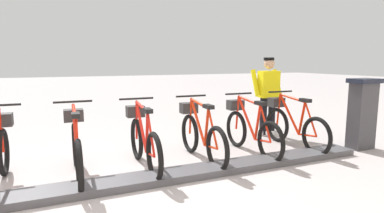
{
  "coord_description": "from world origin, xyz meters",
  "views": [
    {
      "loc": [
        -3.87,
        0.43,
        1.59
      ],
      "look_at": [
        0.5,
        -1.48,
        0.9
      ],
      "focal_mm": 29.54,
      "sensor_mm": 36.0,
      "label": 1
    }
  ],
  "objects_px": {
    "bike_docked_3": "(143,139)",
    "bike_docked_4": "(76,146)",
    "payment_kiosk": "(362,113)",
    "bike_docked_1": "(250,129)",
    "bike_docked_2": "(200,134)",
    "worker_near_rack": "(268,93)",
    "bike_docked_0": "(293,124)"
  },
  "relations": [
    {
      "from": "payment_kiosk",
      "to": "worker_near_rack",
      "type": "height_order",
      "value": "worker_near_rack"
    },
    {
      "from": "payment_kiosk",
      "to": "bike_docked_3",
      "type": "distance_m",
      "value": 3.95
    },
    {
      "from": "bike_docked_3",
      "to": "worker_near_rack",
      "type": "xyz_separation_m",
      "value": [
        0.99,
        -2.99,
        0.48
      ]
    },
    {
      "from": "payment_kiosk",
      "to": "bike_docked_3",
      "type": "relative_size",
      "value": 0.74
    },
    {
      "from": "bike_docked_0",
      "to": "bike_docked_1",
      "type": "distance_m",
      "value": 0.94
    },
    {
      "from": "bike_docked_3",
      "to": "bike_docked_0",
      "type": "bearing_deg",
      "value": -90.0
    },
    {
      "from": "bike_docked_1",
      "to": "payment_kiosk",
      "type": "bearing_deg",
      "value": -105.82
    },
    {
      "from": "bike_docked_2",
      "to": "bike_docked_4",
      "type": "bearing_deg",
      "value": 90.0
    },
    {
      "from": "bike_docked_3",
      "to": "worker_near_rack",
      "type": "height_order",
      "value": "worker_near_rack"
    },
    {
      "from": "bike_docked_4",
      "to": "worker_near_rack",
      "type": "bearing_deg",
      "value": -75.94
    },
    {
      "from": "payment_kiosk",
      "to": "worker_near_rack",
      "type": "distance_m",
      "value": 1.82
    },
    {
      "from": "payment_kiosk",
      "to": "bike_docked_0",
      "type": "relative_size",
      "value": 0.74
    },
    {
      "from": "bike_docked_1",
      "to": "bike_docked_2",
      "type": "relative_size",
      "value": 1.0
    },
    {
      "from": "bike_docked_1",
      "to": "bike_docked_3",
      "type": "distance_m",
      "value": 1.88
    },
    {
      "from": "worker_near_rack",
      "to": "bike_docked_2",
      "type": "bearing_deg",
      "value": 115.65
    },
    {
      "from": "payment_kiosk",
      "to": "bike_docked_1",
      "type": "relative_size",
      "value": 0.74
    },
    {
      "from": "bike_docked_2",
      "to": "bike_docked_4",
      "type": "xyz_separation_m",
      "value": [
        0.0,
        1.88,
        0.0
      ]
    },
    {
      "from": "bike_docked_2",
      "to": "payment_kiosk",
      "type": "bearing_deg",
      "value": -100.93
    },
    {
      "from": "bike_docked_3",
      "to": "bike_docked_4",
      "type": "height_order",
      "value": "same"
    },
    {
      "from": "bike_docked_3",
      "to": "bike_docked_2",
      "type": "bearing_deg",
      "value": -90.0
    },
    {
      "from": "bike_docked_4",
      "to": "bike_docked_0",
      "type": "bearing_deg",
      "value": -90.0
    },
    {
      "from": "bike_docked_2",
      "to": "worker_near_rack",
      "type": "xyz_separation_m",
      "value": [
        0.99,
        -2.05,
        0.48
      ]
    },
    {
      "from": "bike_docked_1",
      "to": "bike_docked_2",
      "type": "height_order",
      "value": "same"
    },
    {
      "from": "bike_docked_0",
      "to": "bike_docked_1",
      "type": "relative_size",
      "value": 1.0
    },
    {
      "from": "bike_docked_2",
      "to": "worker_near_rack",
      "type": "height_order",
      "value": "worker_near_rack"
    },
    {
      "from": "payment_kiosk",
      "to": "bike_docked_2",
      "type": "height_order",
      "value": "payment_kiosk"
    },
    {
      "from": "bike_docked_0",
      "to": "bike_docked_4",
      "type": "relative_size",
      "value": 1.0
    },
    {
      "from": "bike_docked_3",
      "to": "worker_near_rack",
      "type": "bearing_deg",
      "value": -71.78
    },
    {
      "from": "bike_docked_0",
      "to": "worker_near_rack",
      "type": "bearing_deg",
      "value": -9.76
    },
    {
      "from": "bike_docked_1",
      "to": "bike_docked_2",
      "type": "xyz_separation_m",
      "value": [
        0.0,
        0.94,
        0.0
      ]
    },
    {
      "from": "bike_docked_3",
      "to": "bike_docked_4",
      "type": "relative_size",
      "value": 1.0
    },
    {
      "from": "payment_kiosk",
      "to": "bike_docked_1",
      "type": "bearing_deg",
      "value": 74.18
    }
  ]
}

